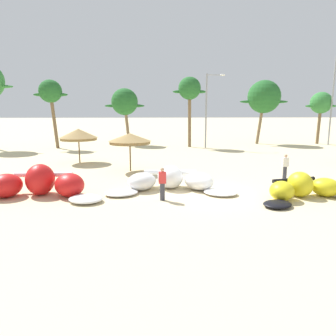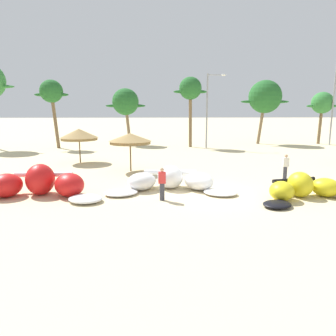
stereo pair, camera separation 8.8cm
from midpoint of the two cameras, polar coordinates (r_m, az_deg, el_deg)
ground_plane at (r=16.89m, az=7.50°, el=-4.54°), size 260.00×260.00×0.00m
kite_far_left at (r=17.32m, az=-22.42°, el=-2.80°), size 7.21×3.24×1.60m
kite_left at (r=17.42m, az=0.29°, el=-2.33°), size 7.25×3.38×1.27m
kite_left_of_center at (r=17.16m, az=23.06°, el=-3.41°), size 5.77×3.43×1.27m
beach_umbrella_near_van at (r=26.79m, az=-15.84°, el=5.81°), size 3.05×3.05×2.77m
beach_umbrella_middle at (r=22.43m, az=-6.97°, el=5.26°), size 2.99×2.99×2.69m
person_near_kites at (r=20.94m, az=20.13°, el=0.16°), size 0.36×0.24×1.62m
person_by_umbrellas at (r=15.35m, az=-1.18°, el=-2.85°), size 0.36×0.24×1.62m
palm_left at (r=37.53m, az=-20.37°, el=12.53°), size 3.70×2.46×7.43m
palm_left_of_gap at (r=39.28m, az=-7.84°, el=11.58°), size 4.78×3.19×6.74m
palm_center_left at (r=36.56m, az=3.81°, el=13.80°), size 3.77×2.52×7.83m
palm_center_right at (r=41.50m, az=16.77°, el=12.07°), size 5.99×4.00×7.76m
palm_right_of_gap at (r=43.93m, az=25.68°, el=10.36°), size 3.92×2.62×6.34m
lamppost_west at (r=35.90m, az=7.11°, el=10.93°), size 2.09×0.24×8.08m
lamppost_west_center at (r=43.27m, az=27.51°, el=11.23°), size 2.04×0.24×10.24m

